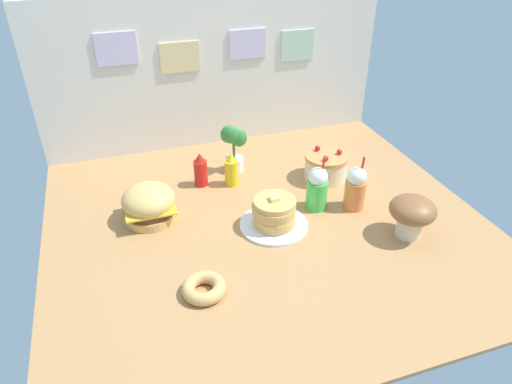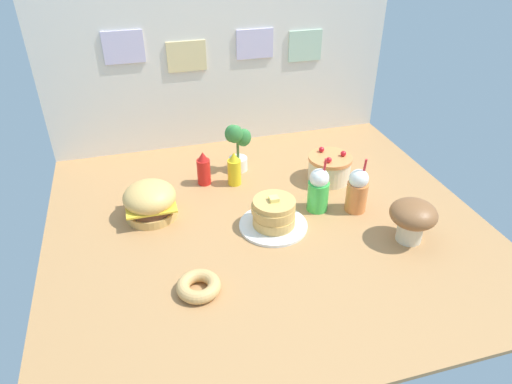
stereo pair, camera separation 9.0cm
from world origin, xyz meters
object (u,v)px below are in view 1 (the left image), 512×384
(layer_cake, at_px, (326,166))
(cream_soda_cup, at_px, (317,188))
(burger, at_px, (149,204))
(mustard_bottle, at_px, (231,170))
(orange_float_cup, at_px, (355,188))
(mushroom_stool, at_px, (412,213))
(donut_pink_glaze, at_px, (204,288))
(potted_plant, at_px, (233,146))
(pancake_stack, at_px, (274,215))
(ketchup_bottle, at_px, (201,170))

(layer_cake, bearing_deg, cream_soda_cup, -124.23)
(burger, relative_size, mustard_bottle, 1.33)
(orange_float_cup, height_order, mushroom_stool, orange_float_cup)
(orange_float_cup, xyz_separation_m, donut_pink_glaze, (-0.93, -0.39, -0.09))
(burger, xyz_separation_m, mustard_bottle, (0.51, 0.20, 0.00))
(mushroom_stool, bearing_deg, burger, 155.44)
(burger, xyz_separation_m, mushroom_stool, (1.22, -0.56, 0.04))
(cream_soda_cup, relative_size, mushroom_stool, 1.36)
(donut_pink_glaze, bearing_deg, mushroom_stool, 3.92)
(potted_plant, bearing_deg, cream_soda_cup, -59.80)
(burger, distance_m, pancake_stack, 0.66)
(mustard_bottle, height_order, potted_plant, potted_plant)
(pancake_stack, height_order, cream_soda_cup, cream_soda_cup)
(donut_pink_glaze, bearing_deg, burger, 103.02)
(burger, xyz_separation_m, donut_pink_glaze, (0.15, -0.63, -0.06))
(ketchup_bottle, distance_m, cream_soda_cup, 0.70)
(mushroom_stool, bearing_deg, orange_float_cup, 113.97)
(potted_plant, bearing_deg, donut_pink_glaze, -112.99)
(mustard_bottle, xyz_separation_m, donut_pink_glaze, (-0.36, -0.83, -0.07))
(mushroom_stool, bearing_deg, layer_cake, 103.01)
(burger, relative_size, mushroom_stool, 1.21)
(pancake_stack, xyz_separation_m, potted_plant, (-0.03, 0.63, 0.10))
(burger, bearing_deg, layer_cake, 5.09)
(orange_float_cup, bearing_deg, cream_soda_cup, 162.59)
(layer_cake, relative_size, cream_soda_cup, 0.83)
(layer_cake, height_order, ketchup_bottle, ketchup_bottle)
(mustard_bottle, bearing_deg, orange_float_cup, -37.91)
(burger, bearing_deg, ketchup_bottle, 37.55)
(mustard_bottle, xyz_separation_m, orange_float_cup, (0.57, -0.44, 0.03))
(burger, distance_m, donut_pink_glaze, 0.65)
(cream_soda_cup, bearing_deg, potted_plant, 120.20)
(burger, height_order, mustard_bottle, mustard_bottle)
(ketchup_bottle, relative_size, orange_float_cup, 0.67)
(donut_pink_glaze, distance_m, potted_plant, 1.08)
(pancake_stack, distance_m, potted_plant, 0.64)
(potted_plant, relative_size, mushroom_stool, 1.39)
(mustard_bottle, bearing_deg, potted_plant, 69.27)
(potted_plant, bearing_deg, orange_float_cup, -49.60)
(ketchup_bottle, distance_m, potted_plant, 0.26)
(burger, distance_m, mustard_bottle, 0.54)
(mustard_bottle, distance_m, mushroom_stool, 1.04)
(layer_cake, distance_m, mushroom_stool, 0.67)
(mustard_bottle, xyz_separation_m, mushroom_stool, (0.71, -0.76, 0.04))
(ketchup_bottle, height_order, donut_pink_glaze, ketchup_bottle)
(burger, distance_m, mushroom_stool, 1.34)
(layer_cake, height_order, mushroom_stool, mushroom_stool)
(pancake_stack, relative_size, mushroom_stool, 1.55)
(pancake_stack, height_order, donut_pink_glaze, pancake_stack)
(pancake_stack, height_order, mustard_bottle, mustard_bottle)
(ketchup_bottle, distance_m, orange_float_cup, 0.90)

